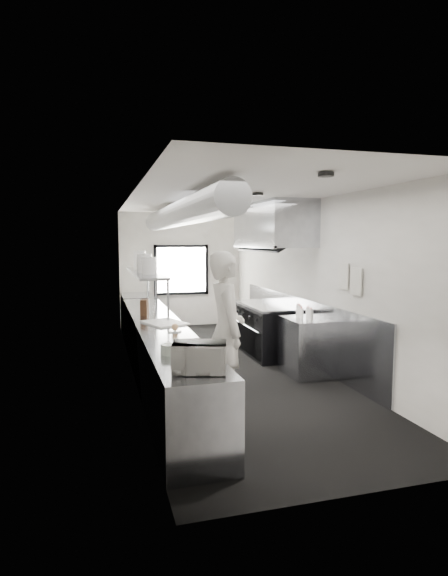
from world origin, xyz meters
TOP-DOWN VIEW (x-y plane):
  - floor at (0.00, 0.00)m, footprint 3.00×8.00m
  - ceiling at (0.00, 0.00)m, footprint 3.00×8.00m
  - wall_back at (0.00, 4.00)m, footprint 3.00×0.02m
  - wall_front at (0.00, -4.00)m, footprint 3.00×0.02m
  - wall_left at (-1.50, 0.00)m, footprint 0.02×8.00m
  - wall_right at (1.50, 0.00)m, footprint 0.02×8.00m
  - wall_cladding at (1.48, 0.30)m, footprint 0.03×5.50m
  - hvac_duct at (-0.70, 0.40)m, footprint 0.40×6.40m
  - service_window at (0.00, 3.96)m, footprint 1.36×0.05m
  - exhaust_hood at (1.10, 0.70)m, footprint 0.81×2.20m
  - prep_counter at (-1.15, -0.50)m, footprint 0.70×6.00m
  - pass_shelf at (-1.19, 1.00)m, footprint 0.45×3.00m
  - range at (1.04, 0.70)m, footprint 0.88×1.60m
  - bottle_station at (1.15, -0.70)m, footprint 0.65×0.80m
  - far_work_table at (-1.15, 3.20)m, footprint 0.70×1.20m
  - notice_sheet_a at (1.47, -1.20)m, footprint 0.02×0.28m
  - notice_sheet_b at (1.47, -1.55)m, footprint 0.02×0.28m
  - line_cook at (-0.47, -1.74)m, footprint 0.50×0.74m
  - microwave at (-1.12, -3.12)m, footprint 0.54×0.46m
  - deli_tub_a at (-1.29, -2.42)m, footprint 0.16×0.16m
  - deli_tub_b at (-1.31, -2.36)m, footprint 0.17×0.17m
  - newspaper at (-0.97, -1.90)m, footprint 0.34×0.42m
  - small_plate at (-1.03, -1.18)m, footprint 0.19×0.19m
  - pastry at (-1.03, -1.18)m, footprint 0.09×0.09m
  - cutting_board at (-1.08, -0.53)m, footprint 0.69×0.78m
  - knife_block at (-1.28, 0.33)m, footprint 0.17×0.26m
  - plate_stack_a at (-1.19, 0.34)m, footprint 0.27×0.27m
  - plate_stack_b at (-1.23, 0.75)m, footprint 0.27×0.27m
  - plate_stack_c at (-1.18, 1.07)m, footprint 0.24×0.24m
  - plate_stack_d at (-1.22, 1.70)m, footprint 0.29×0.29m
  - squeeze_bottle_a at (1.07, -0.98)m, footprint 0.07×0.07m
  - squeeze_bottle_b at (1.11, -0.81)m, footprint 0.08×0.08m
  - squeeze_bottle_c at (1.07, -0.67)m, footprint 0.06×0.06m
  - squeeze_bottle_d at (1.08, -0.57)m, footprint 0.09×0.09m
  - squeeze_bottle_e at (1.12, -0.42)m, footprint 0.07×0.07m

SIDE VIEW (x-z plane):
  - floor at x=0.00m, z-range -0.01..0.01m
  - prep_counter at x=-1.15m, z-range 0.00..0.90m
  - bottle_station at x=1.15m, z-range 0.00..0.90m
  - far_work_table at x=-1.15m, z-range 0.00..0.90m
  - range at x=1.04m, z-range 0.00..0.94m
  - wall_cladding at x=1.48m, z-range 0.00..1.10m
  - newspaper at x=-0.97m, z-range 0.90..0.91m
  - small_plate at x=-1.03m, z-range 0.90..0.91m
  - cutting_board at x=-1.08m, z-range 0.90..0.92m
  - deli_tub_b at x=-1.31m, z-range 0.90..1.01m
  - deli_tub_a at x=-1.29m, z-range 0.90..1.01m
  - pastry at x=-1.03m, z-range 0.91..1.01m
  - squeeze_bottle_c at x=1.07m, z-range 0.90..1.06m
  - squeeze_bottle_e at x=1.12m, z-range 0.90..1.09m
  - line_cook at x=-0.47m, z-range 0.00..1.99m
  - squeeze_bottle_d at x=1.08m, z-range 0.90..1.09m
  - squeeze_bottle_b at x=1.11m, z-range 0.90..1.10m
  - squeeze_bottle_a at x=1.07m, z-range 0.90..1.10m
  - knife_block at x=-1.28m, z-range 0.90..1.16m
  - microwave at x=-1.12m, z-range 0.90..1.18m
  - service_window at x=0.00m, z-range 0.77..2.02m
  - wall_back at x=0.00m, z-range 0.00..2.80m
  - wall_front at x=0.00m, z-range 0.00..2.80m
  - wall_left at x=-1.50m, z-range 0.00..2.80m
  - wall_right at x=1.50m, z-range 0.00..2.80m
  - pass_shelf at x=-1.19m, z-range 1.20..1.88m
  - notice_sheet_b at x=1.47m, z-range 1.36..1.74m
  - notice_sheet_a at x=1.47m, z-range 1.41..1.79m
  - plate_stack_a at x=-1.19m, z-range 1.57..1.85m
  - plate_stack_c at x=-1.18m, z-range 1.57..1.89m
  - plate_stack_b at x=-1.23m, z-range 1.57..1.89m
  - plate_stack_d at x=-1.22m, z-range 1.57..1.92m
  - exhaust_hood at x=1.10m, z-range 1.95..2.83m
  - hvac_duct at x=-0.70m, z-range 2.35..2.75m
  - ceiling at x=0.00m, z-range 2.79..2.80m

